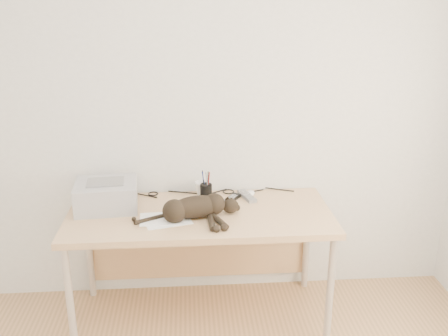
{
  "coord_description": "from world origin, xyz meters",
  "views": [
    {
      "loc": [
        -0.06,
        -1.38,
        1.99
      ],
      "look_at": [
        0.14,
        1.34,
        1.04
      ],
      "focal_mm": 40.0,
      "sensor_mm": 36.0,
      "label": 1
    }
  ],
  "objects": [
    {
      "name": "cable_tangle",
      "position": [
        0.0,
        1.7,
        0.75
      ],
      "size": [
        1.36,
        0.08,
        0.01
      ],
      "primitive_type": null,
      "color": "black",
      "rests_on": "desk"
    },
    {
      "name": "mug",
      "position": [
        0.02,
        1.67,
        0.79
      ],
      "size": [
        0.14,
        0.14,
        0.09
      ],
      "primitive_type": "imported",
      "rotation": [
        0.0,
        0.0,
        0.87
      ],
      "color": "white",
      "rests_on": "desk"
    },
    {
      "name": "papers",
      "position": [
        -0.21,
        1.3,
        0.74
      ],
      "size": [
        0.32,
        0.25,
        0.01
      ],
      "color": "white",
      "rests_on": "desk"
    },
    {
      "name": "pen_cup",
      "position": [
        0.05,
        1.59,
        0.79
      ],
      "size": [
        0.08,
        0.08,
        0.19
      ],
      "color": "black",
      "rests_on": "desk"
    },
    {
      "name": "wall_back",
      "position": [
        0.0,
        1.75,
        1.3
      ],
      "size": [
        3.5,
        0.0,
        3.5
      ],
      "primitive_type": "plane",
      "rotation": [
        1.57,
        0.0,
        0.0
      ],
      "color": "white",
      "rests_on": "floor"
    },
    {
      "name": "remote_grey",
      "position": [
        0.31,
        1.6,
        0.75
      ],
      "size": [
        0.11,
        0.21,
        0.02
      ],
      "primitive_type": "cube",
      "rotation": [
        0.0,
        0.0,
        0.3
      ],
      "color": "gray",
      "rests_on": "desk"
    },
    {
      "name": "mouse",
      "position": [
        0.34,
        1.66,
        0.76
      ],
      "size": [
        0.1,
        0.12,
        0.03
      ],
      "primitive_type": "ellipsoid",
      "rotation": [
        0.0,
        0.0,
        -0.36
      ],
      "color": "white",
      "rests_on": "desk"
    },
    {
      "name": "printer",
      "position": [
        -0.57,
        1.51,
        0.82
      ],
      "size": [
        0.39,
        0.34,
        0.18
      ],
      "color": "#AFB0B4",
      "rests_on": "desk"
    },
    {
      "name": "cat",
      "position": [
        -0.04,
        1.31,
        0.8
      ],
      "size": [
        0.64,
        0.31,
        0.14
      ],
      "rotation": [
        0.0,
        0.0,
        0.24
      ],
      "color": "black",
      "rests_on": "desk"
    },
    {
      "name": "remote_black",
      "position": [
        0.2,
        1.56,
        0.75
      ],
      "size": [
        0.15,
        0.18,
        0.02
      ],
      "primitive_type": "cube",
      "rotation": [
        0.0,
        0.0,
        -0.6
      ],
      "color": "black",
      "rests_on": "desk"
    },
    {
      "name": "desk",
      "position": [
        0.0,
        1.48,
        0.61
      ],
      "size": [
        1.6,
        0.7,
        0.74
      ],
      "color": "#E0B883",
      "rests_on": "floor"
    }
  ]
}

